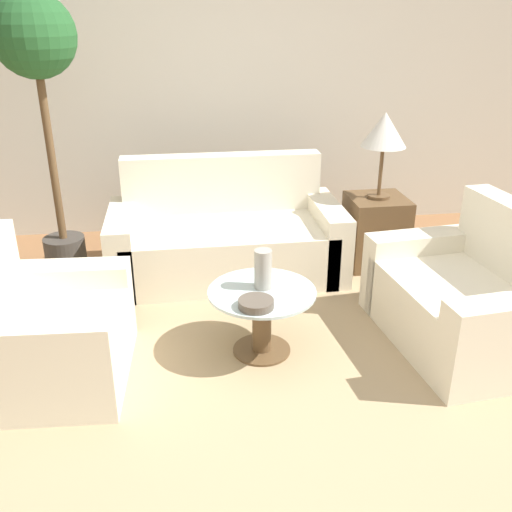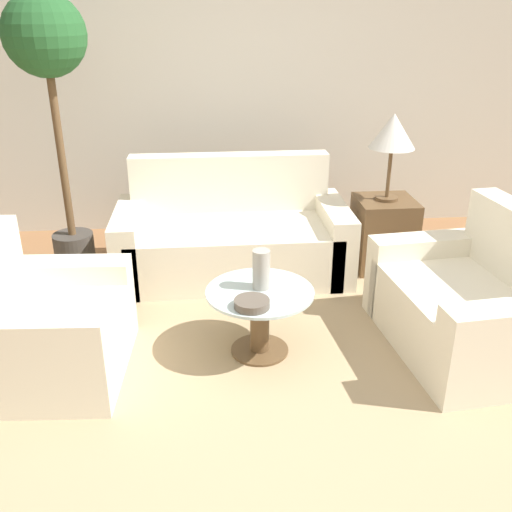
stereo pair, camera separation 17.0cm
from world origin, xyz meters
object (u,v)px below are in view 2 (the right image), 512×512
at_px(armchair, 40,330).
at_px(table_lamp, 393,133).
at_px(sofa_main, 232,237).
at_px(vase, 261,269).
at_px(bowl, 252,303).
at_px(coffee_table, 260,313).
at_px(loveseat, 475,306).
at_px(potted_plant, 50,71).

distance_m(armchair, table_lamp, 2.87).
relative_size(sofa_main, vase, 7.39).
bearing_deg(bowl, coffee_table, 71.98).
relative_size(sofa_main, loveseat, 1.42).
distance_m(vase, bowl, 0.27).
height_order(loveseat, potted_plant, potted_plant).
bearing_deg(vase, potted_plant, 136.59).
distance_m(armchair, loveseat, 2.64).
relative_size(armchair, vase, 3.90).
relative_size(loveseat, potted_plant, 0.61).
relative_size(loveseat, vase, 5.21).
height_order(vase, bowl, vase).
height_order(potted_plant, vase, potted_plant).
bearing_deg(table_lamp, armchair, -152.15).
bearing_deg(armchair, potted_plant, 7.35).
relative_size(loveseat, bowl, 6.28).
height_order(potted_plant, bowl, potted_plant).
bearing_deg(coffee_table, table_lamp, 46.40).
bearing_deg(table_lamp, bowl, -130.76).
bearing_deg(armchair, loveseat, -85.55).
bearing_deg(bowl, armchair, 174.73).
bearing_deg(sofa_main, loveseat, -41.71).
bearing_deg(potted_plant, table_lamp, -3.85).
xyz_separation_m(table_lamp, potted_plant, (-2.53, 0.17, 0.46)).
distance_m(potted_plant, bowl, 2.34).
bearing_deg(sofa_main, bowl, -88.60).
xyz_separation_m(loveseat, bowl, (-1.42, -0.16, 0.17)).
bearing_deg(loveseat, armchair, -94.65).
relative_size(sofa_main, armchair, 1.90).
bearing_deg(armchair, vase, -81.00).
height_order(armchair, vase, armchair).
height_order(loveseat, bowl, loveseat).
bearing_deg(table_lamp, loveseat, -80.17).
xyz_separation_m(coffee_table, vase, (0.01, 0.04, 0.28)).
bearing_deg(potted_plant, sofa_main, -4.96).
height_order(table_lamp, vase, table_lamp).
xyz_separation_m(coffee_table, table_lamp, (1.14, 1.19, 0.84)).
relative_size(vase, bowl, 1.20).
bearing_deg(sofa_main, vase, -84.68).
relative_size(table_lamp, vase, 2.75).
bearing_deg(coffee_table, potted_plant, 135.53).
relative_size(sofa_main, table_lamp, 2.68).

